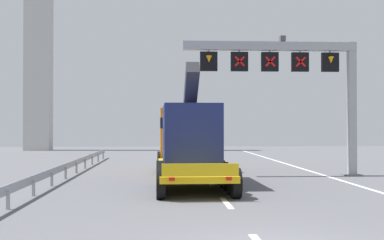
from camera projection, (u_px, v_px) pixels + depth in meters
name	position (u px, v px, depth m)	size (l,w,h in m)	color
lane_markings	(194.00, 163.00, 35.92)	(0.20, 65.60, 0.01)	silver
edge_line_right	(352.00, 184.00, 22.79)	(0.20, 63.00, 0.01)	silver
overhead_lane_gantry	(294.00, 70.00, 26.55)	(9.41, 0.90, 7.36)	#9EA0A5
heavy_haul_truck_yellow	(186.00, 139.00, 25.48)	(3.17, 14.09, 5.30)	yellow
guardrail_left	(65.00, 168.00, 24.97)	(0.13, 33.83, 0.76)	#999EA3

